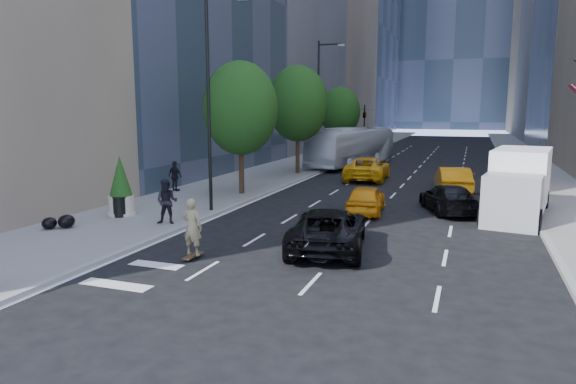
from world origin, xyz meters
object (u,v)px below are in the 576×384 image
at_px(black_sedan_mercedes, 448,199).
at_px(city_bus, 352,147).
at_px(skateboarder, 192,231).
at_px(planter_shrub, 121,187).
at_px(box_truck, 519,183).
at_px(black_sedan_lincoln, 328,229).
at_px(trash_can, 120,207).

height_order(black_sedan_mercedes, city_bus, city_bus).
bearing_deg(skateboarder, planter_shrub, -33.06).
xyz_separation_m(city_bus, planter_shrub, (-5.15, -24.62, -0.23)).
relative_size(box_truck, planter_shrub, 2.50).
distance_m(skateboarder, black_sedan_lincoln, 4.76).
distance_m(skateboarder, trash_can, 7.52).
relative_size(black_sedan_lincoln, trash_can, 6.19).
distance_m(city_bus, planter_shrub, 25.15).
distance_m(skateboarder, black_sedan_mercedes, 13.39).
bearing_deg(planter_shrub, black_sedan_mercedes, 24.62).
bearing_deg(city_bus, trash_can, -88.21).
relative_size(black_sedan_mercedes, city_bus, 0.39).
height_order(skateboarder, black_sedan_lincoln, skateboarder).
distance_m(skateboarder, box_truck, 15.30).
distance_m(box_truck, trash_can, 18.19).
distance_m(skateboarder, city_bus, 29.24).
xyz_separation_m(skateboarder, black_sedan_mercedes, (7.63, 11.00, -0.29)).
bearing_deg(black_sedan_lincoln, trash_can, -18.39).
bearing_deg(skateboarder, black_sedan_mercedes, -122.02).
bearing_deg(city_bus, skateboarder, -74.54).
xyz_separation_m(black_sedan_lincoln, box_truck, (6.75, 8.27, 0.83)).
relative_size(black_sedan_lincoln, black_sedan_mercedes, 1.15).
relative_size(black_sedan_lincoln, planter_shrub, 1.98).
relative_size(city_bus, trash_can, 13.83).
bearing_deg(box_truck, city_bus, 132.76).
xyz_separation_m(box_truck, planter_shrub, (-17.04, -6.36, -0.13)).
xyz_separation_m(black_sedan_mercedes, planter_shrub, (-13.99, -6.41, 0.76)).
bearing_deg(skateboarder, trash_can, -31.62).
height_order(city_bus, box_truck, city_bus).
bearing_deg(planter_shrub, trash_can, -64.82).
relative_size(city_bus, planter_shrub, 4.43).
bearing_deg(box_truck, black_sedan_lincoln, -119.53).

